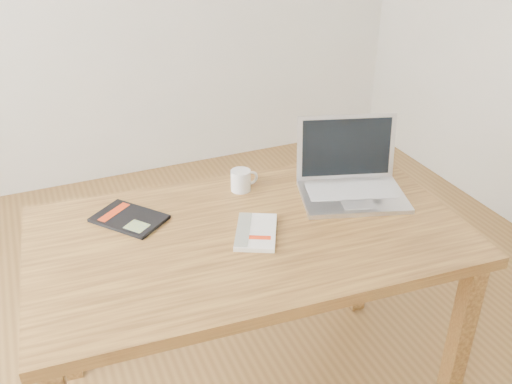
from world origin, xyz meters
name	(u,v)px	position (x,y,z in m)	size (l,w,h in m)	color
room	(165,46)	(-0.07, 0.00, 1.36)	(4.04, 4.04, 2.70)	brown
desk	(249,254)	(0.15, -0.03, 0.66)	(1.42, 0.87, 0.75)	brown
white_guidebook	(256,232)	(0.16, -0.06, 0.76)	(0.20, 0.24, 0.02)	silver
black_guidebook	(129,218)	(-0.19, 0.18, 0.76)	(0.26, 0.27, 0.01)	black
laptop	(350,178)	(0.58, 0.06, 0.80)	(0.43, 0.38, 0.25)	silver
coffee_mug	(241,180)	(0.23, 0.23, 0.79)	(0.10, 0.07, 0.08)	white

